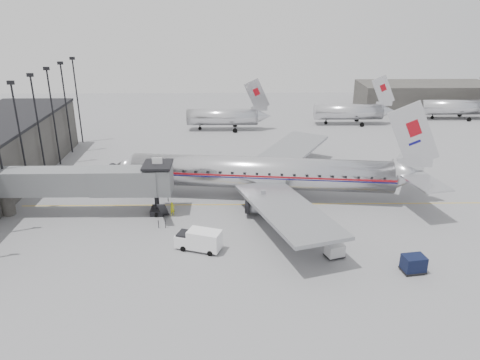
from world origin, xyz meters
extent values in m
plane|color=slate|center=(0.00, 0.00, 0.00)|extent=(160.00, 160.00, 0.00)
cube|color=#3A3835|center=(45.00, 60.00, 3.00)|extent=(30.00, 12.00, 6.00)
cube|color=gold|center=(3.00, 6.00, 0.01)|extent=(60.00, 0.15, 0.01)
cube|color=slate|center=(-22.00, 3.60, 4.30)|extent=(12.00, 2.80, 3.00)
cube|color=slate|center=(-13.00, 3.60, 4.30)|extent=(8.00, 3.00, 3.10)
cube|color=slate|center=(-9.00, 4.00, 4.30)|extent=(3.20, 3.60, 3.20)
cube|color=black|center=(-9.00, 4.00, 6.20)|extent=(3.40, 3.80, 0.30)
cube|color=white|center=(-9.00, 4.00, 6.70)|extent=(1.20, 0.15, 0.80)
cylinder|color=black|center=(-9.30, 3.60, 1.40)|extent=(0.56, 0.56, 2.80)
cube|color=black|center=(-9.30, 3.60, 0.35)|extent=(1.60, 2.20, 0.70)
cylinder|color=black|center=(-9.30, 2.60, 0.30)|extent=(0.30, 0.60, 0.60)
cylinder|color=black|center=(-9.30, 4.60, 0.30)|extent=(0.30, 0.60, 0.60)
cylinder|color=#3A3835|center=(-27.50, 3.60, 1.40)|extent=(1.60, 1.60, 2.80)
cube|color=black|center=(-8.20, 1.30, 1.50)|extent=(0.90, 3.20, 2.90)
cylinder|color=black|center=(-27.50, 4.00, 7.50)|extent=(0.24, 0.24, 15.00)
cylinder|color=black|center=(-27.50, 10.00, 7.50)|extent=(0.24, 0.24, 15.00)
cube|color=black|center=(-27.50, 10.00, 15.00)|extent=(0.90, 0.25, 0.50)
cylinder|color=black|center=(-27.50, 16.00, 7.50)|extent=(0.24, 0.24, 15.00)
cube|color=black|center=(-27.50, 16.00, 15.00)|extent=(0.90, 0.25, 0.50)
cylinder|color=black|center=(-27.50, 22.00, 7.50)|extent=(0.24, 0.24, 15.00)
cube|color=black|center=(-27.50, 22.00, 15.00)|extent=(0.90, 0.25, 0.50)
cylinder|color=black|center=(-27.50, 28.00, 7.50)|extent=(0.24, 0.24, 15.00)
cube|color=black|center=(-27.50, 28.00, 15.00)|extent=(0.90, 0.25, 0.50)
cylinder|color=black|center=(-27.50, 34.00, 7.50)|extent=(0.24, 0.24, 15.00)
cube|color=black|center=(-27.50, 34.00, 15.00)|extent=(0.90, 0.25, 0.50)
cylinder|color=silver|center=(-2.00, 42.00, 2.60)|extent=(14.00, 3.20, 3.20)
cube|color=silver|center=(4.80, 42.00, 7.00)|extent=(5.17, 0.26, 6.52)
cylinder|color=black|center=(-6.50, 42.00, 0.50)|extent=(0.24, 0.24, 1.00)
cylinder|color=silver|center=(24.00, 46.00, 2.60)|extent=(14.00, 3.20, 3.20)
cube|color=silver|center=(30.80, 46.00, 7.00)|extent=(5.17, 0.26, 6.52)
cylinder|color=black|center=(19.50, 46.00, 0.50)|extent=(0.24, 0.24, 1.00)
cylinder|color=silver|center=(48.00, 50.00, 2.60)|extent=(14.00, 3.20, 3.20)
cylinder|color=black|center=(43.50, 50.00, 0.50)|extent=(0.24, 0.24, 1.00)
cylinder|color=silver|center=(3.76, 8.51, 3.39)|extent=(34.19, 8.10, 4.18)
cone|color=silver|center=(-14.77, 10.68, 3.39)|extent=(3.86, 4.55, 4.18)
cone|color=silver|center=(22.64, 6.31, 3.85)|extent=(4.96, 4.47, 3.98)
cube|color=#A00B16|center=(3.76, 8.51, 3.68)|extent=(34.19, 8.15, 0.20)
cube|color=#0E0A5E|center=(3.76, 8.51, 3.42)|extent=(34.19, 8.15, 0.11)
cube|color=silver|center=(22.30, 6.35, 9.05)|extent=(6.93, 1.14, 8.69)
cube|color=gray|center=(8.32, 18.23, 3.05)|extent=(14.58, 18.73, 1.34)
cube|color=gray|center=(5.95, -1.99, 3.05)|extent=(11.33, 19.12, 1.34)
cylinder|color=gray|center=(5.01, 14.29, 1.64)|extent=(4.10, 2.81, 2.38)
cylinder|color=gray|center=(3.64, 2.61, 1.64)|extent=(4.10, 2.81, 2.38)
cylinder|color=black|center=(-11.96, 10.35, 0.74)|extent=(0.23, 0.23, 1.47)
cylinder|color=black|center=(6.35, 11.17, 0.79)|extent=(0.29, 0.29, 1.58)
cylinder|color=black|center=(6.35, 11.17, 0.51)|extent=(1.17, 0.52, 1.13)
cylinder|color=black|center=(5.67, 5.33, 0.79)|extent=(0.29, 0.29, 1.58)
cylinder|color=black|center=(5.67, 5.33, 0.51)|extent=(1.17, 0.52, 1.13)
cube|color=white|center=(-3.00, -5.57, 1.28)|extent=(3.83, 2.88, 1.99)
cube|color=white|center=(-5.24, -4.82, 0.90)|extent=(2.01, 2.19, 1.32)
cube|color=black|center=(-5.24, -4.82, 1.47)|extent=(1.59, 1.89, 0.57)
cylinder|color=black|center=(-5.24, -5.72, 0.30)|extent=(0.65, 0.42, 0.61)
cylinder|color=black|center=(-4.70, -4.10, 0.30)|extent=(0.65, 0.42, 0.61)
cylinder|color=black|center=(-2.37, -6.68, 0.30)|extent=(0.65, 0.42, 0.61)
cylinder|color=black|center=(-1.83, -5.07, 0.30)|extent=(0.65, 0.42, 0.61)
cube|color=black|center=(17.46, -10.00, 0.99)|extent=(2.31, 1.88, 1.46)
cube|color=black|center=(17.46, -10.00, 0.21)|extent=(2.43, 2.00, 0.13)
cylinder|color=black|center=(16.74, -10.75, 0.16)|extent=(0.33, 0.17, 0.31)
cylinder|color=black|center=(18.39, -10.49, 0.16)|extent=(0.33, 0.17, 0.31)
cylinder|color=black|center=(16.54, -9.51, 0.16)|extent=(0.33, 0.17, 0.31)
cylinder|color=black|center=(18.19, -9.25, 0.16)|extent=(0.33, 0.17, 0.31)
cube|color=#BBBBBD|center=(10.40, -7.13, 0.84)|extent=(2.10, 1.83, 1.24)
cube|color=black|center=(10.40, -7.13, 0.18)|extent=(2.21, 1.94, 0.11)
cylinder|color=black|center=(9.91, -7.86, 0.13)|extent=(0.28, 0.19, 0.26)
cylinder|color=black|center=(11.25, -7.40, 0.13)|extent=(0.28, 0.19, 0.26)
cylinder|color=black|center=(9.56, -6.86, 0.13)|extent=(0.28, 0.19, 0.26)
cylinder|color=black|center=(10.90, -6.40, 0.13)|extent=(0.28, 0.19, 0.26)
imported|color=#C0C717|center=(-7.37, 3.00, 0.86)|extent=(0.75, 0.71, 1.72)
camera|label=1|loc=(0.02, -48.77, 25.08)|focal=35.00mm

